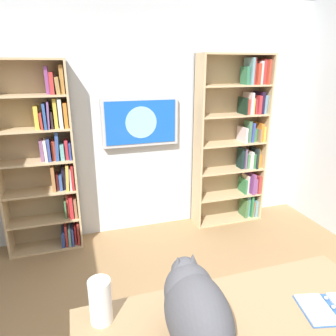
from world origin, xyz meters
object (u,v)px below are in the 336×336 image
object	(u,v)px
bookshelf_left	(238,139)
open_binder	(333,308)
wall_mounted_tv	(141,122)
bookshelf_right	(46,160)
cat	(195,308)
paper_towel_roll	(100,301)

from	to	relation	value
bookshelf_left	open_binder	bearing A→B (deg)	72.09
wall_mounted_tv	open_binder	size ratio (longest dim) A/B	2.35
wall_mounted_tv	open_binder	xyz separation A→B (m)	(-0.46, 2.45, -0.59)
bookshelf_right	open_binder	distance (m)	2.81
bookshelf_right	cat	bearing A→B (deg)	107.43
bookshelf_left	open_binder	world-z (taller)	bookshelf_left
bookshelf_left	wall_mounted_tv	bearing A→B (deg)	-4.02
wall_mounted_tv	paper_towel_roll	xyz separation A→B (m)	(0.69, 2.16, -0.48)
bookshelf_left	cat	distance (m)	2.79
bookshelf_right	open_binder	xyz separation A→B (m)	(-1.49, 2.36, -0.25)
bookshelf_right	open_binder	world-z (taller)	bookshelf_right
bookshelf_right	wall_mounted_tv	world-z (taller)	bookshelf_right
cat	bookshelf_left	bearing A→B (deg)	-123.24
bookshelf_left	open_binder	distance (m)	2.50
bookshelf_left	paper_towel_roll	size ratio (longest dim) A/B	8.93
bookshelf_right	wall_mounted_tv	size ratio (longest dim) A/B	2.32
bookshelf_left	paper_towel_roll	world-z (taller)	bookshelf_left
open_binder	paper_towel_roll	distance (m)	1.19
bookshelf_left	bookshelf_right	xyz separation A→B (m)	(2.26, -0.00, -0.06)
open_binder	cat	bearing A→B (deg)	-2.52
bookshelf_left	wall_mounted_tv	world-z (taller)	bookshelf_left
bookshelf_left	cat	size ratio (longest dim) A/B	3.60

